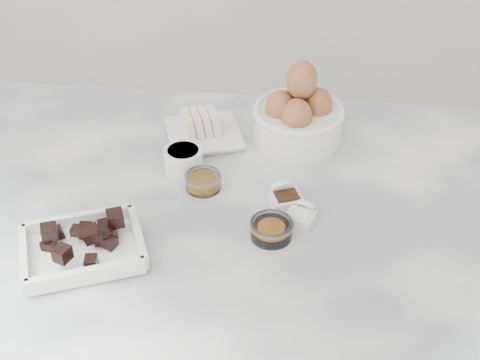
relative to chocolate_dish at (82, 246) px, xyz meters
name	(u,v)px	position (x,y,z in m)	size (l,w,h in m)	color
marble_slab	(227,216)	(0.22, 0.15, -0.04)	(1.20, 0.80, 0.04)	white
chocolate_dish	(82,246)	(0.00, 0.00, 0.00)	(0.23, 0.21, 0.05)	white
butter_plate	(202,129)	(0.14, 0.37, 0.00)	(0.18, 0.18, 0.06)	white
sugar_ramekin	(183,158)	(0.12, 0.26, 0.00)	(0.07, 0.07, 0.04)	white
egg_bowl	(298,116)	(0.33, 0.38, 0.04)	(0.18, 0.18, 0.18)	white
honey_bowl	(203,181)	(0.17, 0.20, -0.01)	(0.07, 0.07, 0.03)	white
zest_bowl	(271,229)	(0.30, 0.08, 0.00)	(0.07, 0.07, 0.03)	white
vanilla_spoon	(285,197)	(0.32, 0.17, -0.01)	(0.07, 0.08, 0.04)	white
salt_spoon	(302,214)	(0.35, 0.13, -0.01)	(0.06, 0.07, 0.04)	white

